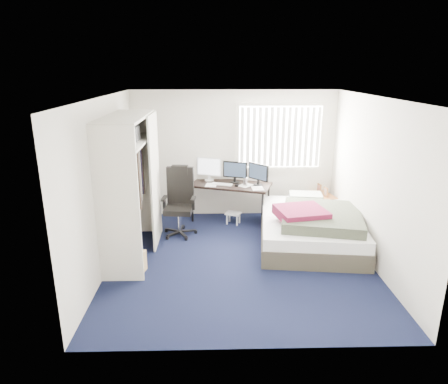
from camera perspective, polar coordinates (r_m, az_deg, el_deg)
name	(u,v)px	position (r m, az deg, el deg)	size (l,w,h in m)	color
ground	(240,259)	(6.39, 2.25, -9.61)	(4.20, 4.20, 0.00)	black
room_shell	(241,166)	(5.86, 2.42, 3.67)	(4.20, 4.20, 4.20)	silver
window_assembly	(280,137)	(7.94, 7.99, 7.78)	(1.72, 0.09, 1.32)	white
closet	(131,173)	(6.28, -13.18, 2.65)	(0.64, 1.84, 2.22)	beige
desk	(231,182)	(7.74, 1.05, 1.42)	(1.65, 1.14, 1.20)	black
office_chair	(180,208)	(7.23, -6.34, -2.33)	(0.63, 0.63, 1.23)	black
footstool	(233,215)	(7.71, 1.33, -3.32)	(0.34, 0.31, 0.23)	white
nightstand	(321,197)	(8.21, 13.73, -0.69)	(0.51, 0.77, 0.67)	brown
bed	(311,226)	(7.02, 12.29, -4.76)	(1.90, 2.39, 0.72)	#3D382C
pine_box	(129,263)	(6.11, -13.38, -9.78)	(0.42, 0.32, 0.32)	tan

